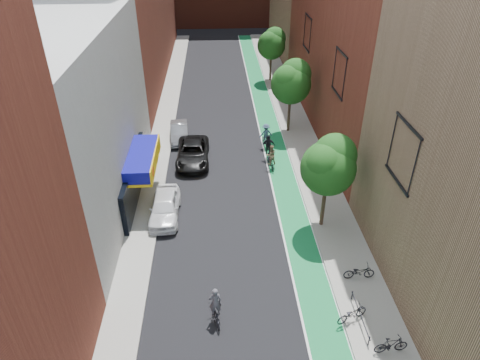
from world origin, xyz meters
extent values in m
cube|color=#167E49|center=(4.00, 26.00, 0.01)|extent=(2.00, 68.00, 0.01)
cube|color=gray|center=(-6.00, 26.00, 0.07)|extent=(2.00, 68.00, 0.15)
cube|color=gray|center=(6.50, 26.00, 0.07)|extent=(3.00, 68.00, 0.15)
cube|color=silver|center=(-11.00, 14.00, 6.00)|extent=(8.00, 20.00, 12.00)
cube|color=maroon|center=(12.00, 26.00, 11.00)|extent=(8.00, 28.00, 22.00)
cylinder|color=#332619|center=(5.60, 10.00, 1.65)|extent=(0.24, 0.24, 3.30)
sphere|color=#124514|center=(5.60, 10.00, 4.38)|extent=(3.36, 3.36, 3.36)
sphere|color=#124514|center=(6.00, 10.30, 5.10)|extent=(2.64, 2.64, 2.64)
sphere|color=#124514|center=(5.30, 9.70, 4.86)|extent=(2.40, 2.40, 2.40)
cylinder|color=#332619|center=(5.60, 24.00, 1.73)|extent=(0.24, 0.24, 3.47)
sphere|color=#124514|center=(5.60, 24.00, 4.60)|extent=(3.53, 3.53, 3.53)
sphere|color=#124514|center=(6.00, 24.30, 5.36)|extent=(2.77, 2.77, 2.77)
sphere|color=#124514|center=(5.30, 23.70, 5.10)|extent=(2.52, 2.52, 2.52)
cylinder|color=#332619|center=(5.60, 38.00, 1.59)|extent=(0.24, 0.24, 3.19)
sphere|color=#124514|center=(5.60, 38.00, 4.23)|extent=(3.25, 3.25, 3.25)
sphere|color=#124514|center=(6.00, 38.30, 4.93)|extent=(2.55, 2.55, 2.55)
sphere|color=#124514|center=(5.30, 37.70, 4.70)|extent=(2.32, 2.32, 2.32)
imported|color=white|center=(-4.60, 11.64, 0.80)|extent=(1.94, 4.70, 1.60)
imported|color=black|center=(-3.00, 18.99, 0.78)|extent=(2.59, 5.59, 1.55)
imported|color=gray|center=(-4.34, 23.04, 0.71)|extent=(1.84, 4.42, 1.42)
imported|color=black|center=(-1.34, 2.78, 0.43)|extent=(0.89, 1.74, 0.87)
imported|color=#4B4A51|center=(-1.34, 2.88, 1.23)|extent=(0.71, 0.54, 1.75)
imported|color=black|center=(3.20, 17.47, 0.50)|extent=(0.80, 1.73, 1.00)
imported|color=#957757|center=(3.20, 17.57, 1.17)|extent=(0.91, 0.78, 1.65)
imported|color=black|center=(3.20, 19.01, 0.42)|extent=(0.84, 1.67, 0.84)
imported|color=black|center=(3.20, 19.11, 1.24)|extent=(1.10, 0.61, 1.77)
imported|color=black|center=(3.20, 21.15, 0.54)|extent=(0.92, 1.86, 1.08)
imported|color=#3A5068|center=(3.20, 21.25, 1.23)|extent=(1.27, 0.91, 1.77)
imported|color=black|center=(5.40, 2.29, 0.61)|extent=(1.85, 1.23, 0.92)
imported|color=black|center=(6.68, 0.39, 0.64)|extent=(1.65, 0.57, 0.98)
imported|color=black|center=(6.60, 5.10, 0.61)|extent=(1.74, 0.62, 0.91)
camera|label=1|loc=(-0.98, -11.64, 17.49)|focal=32.00mm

